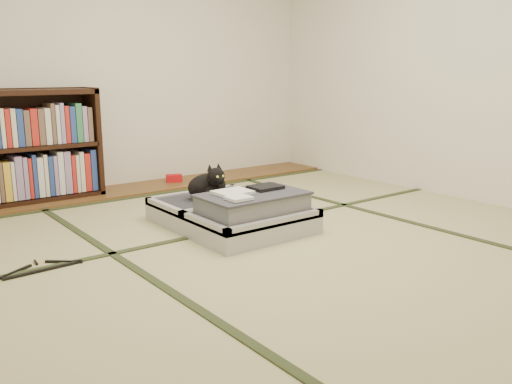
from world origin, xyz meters
TOP-DOWN VIEW (x-y plane):
  - floor at (0.00, 0.00)m, footprint 4.50×4.50m
  - wood_strip at (0.00, 2.00)m, footprint 4.00×0.50m
  - red_item at (0.33, 2.03)m, footprint 0.17×0.14m
  - room_shell at (0.00, 0.00)m, footprint 4.50×4.50m
  - tatami_borders at (0.00, 0.49)m, footprint 4.00×4.50m
  - bookcase at (-1.15, 2.07)m, footprint 1.46×0.33m
  - suitcase at (-0.09, 0.41)m, footprint 0.79×1.06m
  - cat at (-0.11, 0.70)m, footprint 0.35×0.35m
  - cable_coil at (0.07, 0.73)m, footprint 0.11×0.11m
  - hanger at (-1.41, 0.39)m, footprint 0.45×0.21m

SIDE VIEW (x-z plane):
  - floor at x=0.00m, z-range 0.00..0.00m
  - tatami_borders at x=0.00m, z-range 0.00..0.01m
  - hanger at x=-1.41m, z-range 0.00..0.01m
  - wood_strip at x=0.00m, z-range 0.00..0.02m
  - red_item at x=0.33m, z-range 0.02..0.09m
  - suitcase at x=-0.09m, z-range -0.05..0.27m
  - cable_coil at x=0.07m, z-range 0.15..0.18m
  - cat at x=-0.11m, z-range 0.12..0.40m
  - bookcase at x=-1.15m, z-range -0.02..0.92m
  - room_shell at x=0.00m, z-range -0.79..3.71m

